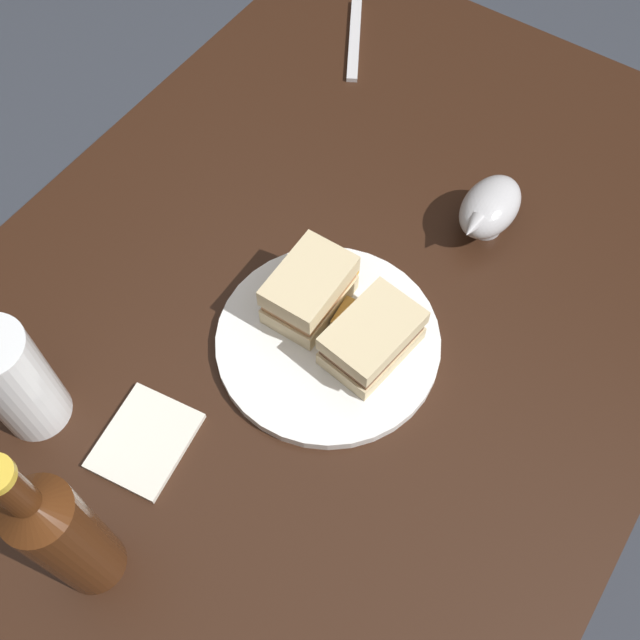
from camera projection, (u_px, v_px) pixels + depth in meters
ground_plane at (315, 496)px, 1.51m from camera, size 6.00×6.00×0.00m
dining_table at (314, 430)px, 1.21m from camera, size 1.27×0.83×0.70m
plate at (328, 341)px, 0.88m from camera, size 0.26×0.26×0.01m
sandwich_half_left at (371, 339)px, 0.84m from camera, size 0.12×0.09×0.06m
sandwich_half_right at (309, 290)px, 0.87m from camera, size 0.11×0.07×0.07m
potato_wedge_front at (362, 326)px, 0.88m from camera, size 0.04×0.02×0.02m
potato_wedge_middle at (345, 316)px, 0.88m from camera, size 0.04×0.02×0.02m
potato_wedge_back at (354, 317)px, 0.88m from camera, size 0.04×0.04×0.02m
potato_wedge_left_edge at (342, 283)px, 0.91m from camera, size 0.06×0.03×0.02m
pint_glass at (19, 385)px, 0.79m from camera, size 0.07×0.07×0.16m
gravy_boat at (489, 208)px, 0.94m from camera, size 0.12×0.07×0.07m
cider_bottle at (63, 534)px, 0.66m from camera, size 0.06×0.06×0.28m
napkin at (145, 441)px, 0.82m from camera, size 0.12×0.11×0.01m
fork at (354, 39)px, 1.15m from camera, size 0.16×0.11×0.01m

